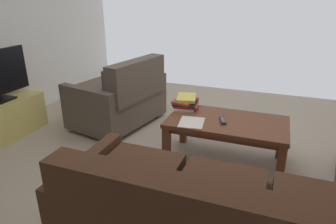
{
  "coord_description": "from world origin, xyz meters",
  "views": [
    {
      "loc": [
        -0.6,
        2.46,
        1.6
      ],
      "look_at": [
        0.19,
        0.33,
        0.69
      ],
      "focal_mm": 31.9,
      "sensor_mm": 36.0,
      "label": 1
    }
  ],
  "objects_px": {
    "coffee_table": "(227,127)",
    "tv_stand": "(4,119)",
    "loveseat_near": "(120,97)",
    "loose_magazine": "(192,122)",
    "sofa_main": "(213,224)",
    "tv_remote": "(223,121)",
    "book_stack": "(186,102)"
  },
  "relations": [
    {
      "from": "sofa_main",
      "to": "coffee_table",
      "type": "height_order",
      "value": "sofa_main"
    },
    {
      "from": "book_stack",
      "to": "tv_remote",
      "type": "bearing_deg",
      "value": 151.3
    },
    {
      "from": "loveseat_near",
      "to": "loose_magazine",
      "type": "relative_size",
      "value": 4.66
    },
    {
      "from": "sofa_main",
      "to": "tv_remote",
      "type": "height_order",
      "value": "sofa_main"
    },
    {
      "from": "loveseat_near",
      "to": "tv_stand",
      "type": "bearing_deg",
      "value": 36.16
    },
    {
      "from": "coffee_table",
      "to": "tv_stand",
      "type": "bearing_deg",
      "value": 7.42
    },
    {
      "from": "sofa_main",
      "to": "loveseat_near",
      "type": "xyz_separation_m",
      "value": [
        1.58,
        -1.76,
        0.03
      ]
    },
    {
      "from": "coffee_table",
      "to": "tv_remote",
      "type": "xyz_separation_m",
      "value": [
        0.04,
        0.05,
        0.08
      ]
    },
    {
      "from": "sofa_main",
      "to": "book_stack",
      "type": "relative_size",
      "value": 5.64
    },
    {
      "from": "loveseat_near",
      "to": "tv_remote",
      "type": "height_order",
      "value": "loveseat_near"
    },
    {
      "from": "sofa_main",
      "to": "loveseat_near",
      "type": "relative_size",
      "value": 1.53
    },
    {
      "from": "tv_stand",
      "to": "sofa_main",
      "type": "bearing_deg",
      "value": 160.45
    },
    {
      "from": "tv_stand",
      "to": "tv_remote",
      "type": "relative_size",
      "value": 5.85
    },
    {
      "from": "sofa_main",
      "to": "tv_remote",
      "type": "bearing_deg",
      "value": -81.54
    },
    {
      "from": "sofa_main",
      "to": "tv_stand",
      "type": "bearing_deg",
      "value": -19.55
    },
    {
      "from": "tv_stand",
      "to": "loose_magazine",
      "type": "height_order",
      "value": "loose_magazine"
    },
    {
      "from": "tv_stand",
      "to": "book_stack",
      "type": "relative_size",
      "value": 2.85
    },
    {
      "from": "loveseat_near",
      "to": "tv_stand",
      "type": "xyz_separation_m",
      "value": [
        1.11,
        0.81,
        -0.15
      ]
    },
    {
      "from": "tv_remote",
      "to": "loose_magazine",
      "type": "xyz_separation_m",
      "value": [
        0.27,
        0.13,
        -0.01
      ]
    },
    {
      "from": "book_stack",
      "to": "loose_magazine",
      "type": "relative_size",
      "value": 1.26
    },
    {
      "from": "book_stack",
      "to": "coffee_table",
      "type": "bearing_deg",
      "value": 157.79
    },
    {
      "from": "sofa_main",
      "to": "loose_magazine",
      "type": "xyz_separation_m",
      "value": [
        0.45,
        -1.11,
        0.12
      ]
    },
    {
      "from": "sofa_main",
      "to": "coffee_table",
      "type": "distance_m",
      "value": 1.29
    },
    {
      "from": "tv_remote",
      "to": "tv_stand",
      "type": "bearing_deg",
      "value": 6.46
    },
    {
      "from": "loveseat_near",
      "to": "tv_remote",
      "type": "bearing_deg",
      "value": 159.29
    },
    {
      "from": "tv_stand",
      "to": "loose_magazine",
      "type": "distance_m",
      "value": 2.25
    },
    {
      "from": "tv_stand",
      "to": "book_stack",
      "type": "height_order",
      "value": "book_stack"
    },
    {
      "from": "coffee_table",
      "to": "loveseat_near",
      "type": "bearing_deg",
      "value": -18.55
    },
    {
      "from": "sofa_main",
      "to": "book_stack",
      "type": "height_order",
      "value": "sofa_main"
    },
    {
      "from": "tv_remote",
      "to": "loose_magazine",
      "type": "distance_m",
      "value": 0.3
    },
    {
      "from": "loose_magazine",
      "to": "book_stack",
      "type": "bearing_deg",
      "value": -72.26
    },
    {
      "from": "loveseat_near",
      "to": "book_stack",
      "type": "bearing_deg",
      "value": 163.37
    }
  ]
}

